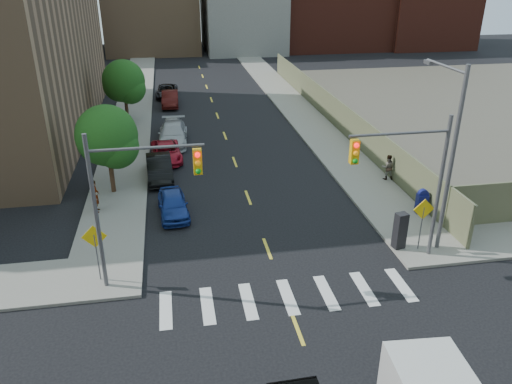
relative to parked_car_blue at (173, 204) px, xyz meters
name	(u,v)px	position (x,y,z in m)	size (l,w,h in m)	color
ground	(311,366)	(4.47, -12.49, -0.66)	(160.00, 160.00, 0.00)	black
sidewalk_nw	(136,94)	(-3.28, 29.01, -0.59)	(3.50, 73.00, 0.15)	gray
sidewalk_ne	(278,88)	(12.22, 29.01, -0.59)	(3.50, 73.00, 0.15)	gray
fence_north	(331,109)	(14.07, 15.51, 0.59)	(0.12, 44.00, 2.50)	#616244
gravel_lot	(505,107)	(32.47, 17.51, -0.63)	(36.00, 42.00, 0.06)	#595447
bg_bldg_west	(43,14)	(-17.53, 57.51, 5.34)	(14.00, 18.00, 12.00)	#592319
bg_bldg_midwest	(151,1)	(-1.53, 59.51, 6.84)	(14.00, 16.00, 15.00)	#8C6B4C
bg_bldg_center	(242,17)	(12.47, 57.51, 4.34)	(12.00, 16.00, 10.00)	gray
signal_nw	(132,191)	(-1.52, -6.49, 3.87)	(4.59, 0.30, 7.00)	#59595E
signal_ne	(411,171)	(10.45, -6.49, 3.87)	(4.59, 0.30, 7.00)	#59595E
streetlight_ne	(449,147)	(12.67, -5.59, 4.56)	(0.25, 3.70, 9.00)	#59595E
warn_sign_nw	(95,243)	(-3.33, -5.99, 1.33)	(1.06, 0.06, 2.83)	#59595E
warn_sign_ne	(423,215)	(11.67, -5.99, 1.33)	(1.06, 0.06, 2.83)	#59595E
warn_sign_midwest	(119,141)	(-3.33, 7.51, 1.33)	(1.06, 0.06, 2.83)	#59595E
tree_west_near	(107,139)	(-3.54, 3.56, 2.82)	(3.66, 3.64, 5.52)	#332114
tree_west_far	(124,84)	(-3.54, 18.56, 2.82)	(3.66, 3.64, 5.52)	#332114
parked_car_blue	(173,204)	(0.00, 0.00, 0.00)	(1.56, 3.88, 1.32)	navy
parked_car_black	(159,168)	(-0.75, 5.37, 0.08)	(1.57, 4.52, 1.49)	black
parked_car_red	(166,152)	(-0.28, 8.74, -0.04)	(2.07, 4.49, 1.25)	#A21021
parked_car_silver	(173,134)	(0.27, 12.30, 0.12)	(2.18, 5.36, 1.55)	#ABAEB3
parked_car_white	(172,125)	(0.27, 15.06, -0.04)	(1.48, 3.67, 1.25)	silver
parked_car_maroon	(170,99)	(0.27, 23.74, 0.08)	(1.57, 4.49, 1.48)	#3E0E0C
parked_car_grey	(167,91)	(-0.03, 27.52, -0.04)	(2.07, 4.50, 1.25)	black
mailbox	(422,201)	(13.60, -2.40, 0.18)	(0.61, 0.48, 1.42)	navy
payphone	(400,231)	(10.77, -5.69, 0.41)	(0.55, 0.45, 1.85)	black
pedestrian_west	(95,196)	(-4.22, 0.90, 0.44)	(0.69, 0.45, 1.90)	gray
pedestrian_east	(388,167)	(13.67, 2.44, 0.32)	(0.80, 0.63, 1.65)	gray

